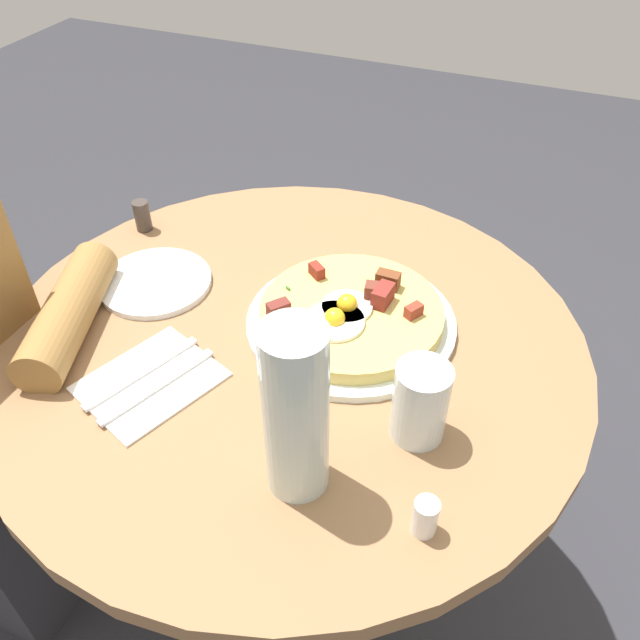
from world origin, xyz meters
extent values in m
plane|color=#2D2D33|center=(0.00, 0.00, 0.00)|extent=(6.00, 6.00, 0.00)
cylinder|color=olive|center=(0.00, 0.00, 0.69)|extent=(0.86, 0.86, 0.03)
cylinder|color=#333338|center=(0.00, 0.00, 0.34)|extent=(0.10, 0.10, 0.68)
cylinder|color=#333338|center=(0.00, 0.00, 0.01)|extent=(0.39, 0.39, 0.02)
cylinder|color=olive|center=(-0.30, -0.11, 0.74)|extent=(0.15, 0.27, 0.07)
cylinder|color=silver|center=(0.08, 0.05, 0.71)|extent=(0.31, 0.31, 0.01)
cylinder|color=tan|center=(0.08, 0.05, 0.73)|extent=(0.27, 0.27, 0.02)
cylinder|color=white|center=(0.07, 0.05, 0.74)|extent=(0.07, 0.07, 0.01)
sphere|color=yellow|center=(0.07, 0.05, 0.75)|extent=(0.03, 0.03, 0.03)
cylinder|color=white|center=(0.07, 0.01, 0.74)|extent=(0.09, 0.09, 0.01)
sphere|color=yellow|center=(0.07, 0.01, 0.75)|extent=(0.03, 0.03, 0.03)
cube|color=maroon|center=(0.03, -0.02, 0.75)|extent=(0.02, 0.03, 0.02)
cube|color=maroon|center=(0.16, 0.07, 0.75)|extent=(0.03, 0.03, 0.02)
cube|color=brown|center=(0.10, 0.09, 0.75)|extent=(0.04, 0.03, 0.03)
cube|color=maroon|center=(-0.01, 0.00, 0.75)|extent=(0.03, 0.04, 0.02)
cube|color=maroon|center=(0.00, 0.11, 0.75)|extent=(0.03, 0.03, 0.02)
cube|color=brown|center=(0.11, 0.12, 0.75)|extent=(0.04, 0.02, 0.02)
cube|color=maroon|center=(0.11, 0.08, 0.75)|extent=(0.03, 0.04, 0.03)
cube|color=#387F2D|center=(0.08, 0.06, 0.74)|extent=(0.01, 0.01, 0.00)
cube|color=#387F2D|center=(-0.03, 0.06, 0.74)|extent=(0.01, 0.01, 0.00)
cube|color=#387F2D|center=(0.04, 0.02, 0.74)|extent=(0.01, 0.00, 0.00)
cylinder|color=white|center=(-0.25, 0.03, 0.71)|extent=(0.18, 0.18, 0.01)
cube|color=white|center=(-0.13, -0.16, 0.71)|extent=(0.19, 0.21, 0.00)
cube|color=silver|center=(-0.12, -0.16, 0.71)|extent=(0.08, 0.17, 0.00)
cube|color=silver|center=(-0.15, -0.15, 0.71)|extent=(0.08, 0.17, 0.00)
cylinder|color=silver|center=(0.22, -0.10, 0.76)|extent=(0.07, 0.07, 0.11)
cylinder|color=silver|center=(0.11, -0.22, 0.82)|extent=(0.07, 0.07, 0.23)
cylinder|color=white|center=(0.27, -0.23, 0.73)|extent=(0.03, 0.03, 0.05)
cylinder|color=#3F3833|center=(-0.35, 0.16, 0.73)|extent=(0.03, 0.03, 0.06)
camera|label=1|loc=(0.31, -0.63, 1.35)|focal=36.56mm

